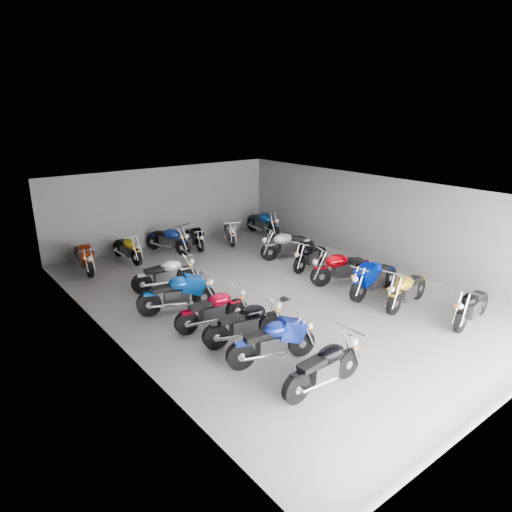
# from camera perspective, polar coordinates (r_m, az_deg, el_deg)

# --- Properties ---
(ground) EXTENTS (14.00, 14.00, 0.00)m
(ground) POSITION_cam_1_polar(r_m,az_deg,el_deg) (14.21, 2.11, -4.79)
(ground) COLOR gray
(ground) RESTS_ON ground
(wall_back) EXTENTS (10.00, 0.10, 3.20)m
(wall_back) POSITION_cam_1_polar(r_m,az_deg,el_deg) (19.37, -11.36, 6.12)
(wall_back) COLOR slate
(wall_back) RESTS_ON ground
(wall_left) EXTENTS (0.10, 14.00, 3.20)m
(wall_left) POSITION_cam_1_polar(r_m,az_deg,el_deg) (11.27, -17.68, -3.23)
(wall_left) COLOR slate
(wall_left) RESTS_ON ground
(wall_right) EXTENTS (0.10, 14.00, 3.20)m
(wall_right) POSITION_cam_1_polar(r_m,az_deg,el_deg) (17.21, 15.06, 4.33)
(wall_right) COLOR slate
(wall_right) RESTS_ON ground
(ceiling) EXTENTS (10.00, 14.00, 0.04)m
(ceiling) POSITION_cam_1_polar(r_m,az_deg,el_deg) (13.28, 2.27, 8.10)
(ceiling) COLOR black
(ceiling) RESTS_ON wall_back
(drain_grate) EXTENTS (0.32, 0.32, 0.01)m
(drain_grate) POSITION_cam_1_polar(r_m,az_deg,el_deg) (13.86, 3.45, -5.40)
(drain_grate) COLOR black
(drain_grate) RESTS_ON ground
(motorcycle_left_a) EXTENTS (2.10, 0.41, 0.92)m
(motorcycle_left_a) POSITION_cam_1_polar(r_m,az_deg,el_deg) (9.66, 8.50, -13.56)
(motorcycle_left_a) COLOR black
(motorcycle_left_a) RESTS_ON ground
(motorcycle_left_b) EXTENTS (2.13, 0.72, 0.95)m
(motorcycle_left_b) POSITION_cam_1_polar(r_m,az_deg,el_deg) (10.45, 2.13, -10.60)
(motorcycle_left_b) COLOR black
(motorcycle_left_b) RESTS_ON ground
(motorcycle_left_c) EXTENTS (2.11, 0.64, 0.94)m
(motorcycle_left_c) POSITION_cam_1_polar(r_m,az_deg,el_deg) (11.26, -1.39, -8.38)
(motorcycle_left_c) COLOR black
(motorcycle_left_c) RESTS_ON ground
(motorcycle_left_d) EXTENTS (2.08, 0.48, 0.91)m
(motorcycle_left_d) POSITION_cam_1_polar(r_m,az_deg,el_deg) (12.04, -5.41, -6.70)
(motorcycle_left_d) COLOR black
(motorcycle_left_d) RESTS_ON ground
(motorcycle_left_e) EXTENTS (2.18, 0.81, 0.98)m
(motorcycle_left_e) POSITION_cam_1_polar(r_m,az_deg,el_deg) (13.06, -9.79, -4.65)
(motorcycle_left_e) COLOR black
(motorcycle_left_e) RESTS_ON ground
(motorcycle_left_f) EXTENTS (2.10, 0.54, 0.93)m
(motorcycle_left_f) POSITION_cam_1_polar(r_m,az_deg,el_deg) (14.69, -11.28, -2.23)
(motorcycle_left_f) COLOR black
(motorcycle_left_f) RESTS_ON ground
(motorcycle_right_a) EXTENTS (2.10, 0.50, 0.92)m
(motorcycle_right_a) POSITION_cam_1_polar(r_m,az_deg,el_deg) (13.48, 25.37, -5.65)
(motorcycle_right_a) COLOR black
(motorcycle_right_a) RESTS_ON ground
(motorcycle_right_b) EXTENTS (2.20, 0.54, 0.97)m
(motorcycle_right_b) POSITION_cam_1_polar(r_m,az_deg,el_deg) (13.87, 18.31, -3.99)
(motorcycle_right_b) COLOR black
(motorcycle_right_b) RESTS_ON ground
(motorcycle_right_c) EXTENTS (2.33, 0.51, 1.03)m
(motorcycle_right_c) POSITION_cam_1_polar(r_m,az_deg,el_deg) (14.41, 14.51, -2.65)
(motorcycle_right_c) COLOR black
(motorcycle_right_c) RESTS_ON ground
(motorcycle_right_d) EXTENTS (2.20, 0.89, 1.00)m
(motorcycle_right_d) POSITION_cam_1_polar(r_m,az_deg,el_deg) (15.10, 10.71, -1.46)
(motorcycle_right_d) COLOR black
(motorcycle_right_d) RESTS_ON ground
(motorcycle_right_e) EXTENTS (1.97, 0.58, 0.87)m
(motorcycle_right_e) POSITION_cam_1_polar(r_m,az_deg,el_deg) (16.38, 6.80, 0.05)
(motorcycle_right_e) COLOR black
(motorcycle_right_e) RESTS_ON ground
(motorcycle_right_f) EXTENTS (2.19, 0.73, 0.98)m
(motorcycle_right_f) POSITION_cam_1_polar(r_m,az_deg,el_deg) (17.38, 3.93, 1.43)
(motorcycle_right_f) COLOR black
(motorcycle_right_f) RESTS_ON ground
(motorcycle_back_a) EXTENTS (0.47, 2.18, 0.96)m
(motorcycle_back_a) POSITION_cam_1_polar(r_m,az_deg,el_deg) (17.05, -20.75, -0.14)
(motorcycle_back_a) COLOR black
(motorcycle_back_a) RESTS_ON ground
(motorcycle_back_b) EXTENTS (0.44, 2.04, 0.90)m
(motorcycle_back_b) POSITION_cam_1_polar(r_m,az_deg,el_deg) (17.69, -15.78, 0.91)
(motorcycle_back_b) COLOR black
(motorcycle_back_b) RESTS_ON ground
(motorcycle_back_c) EXTENTS (0.90, 2.13, 0.98)m
(motorcycle_back_c) POSITION_cam_1_polar(r_m,az_deg,el_deg) (18.35, -10.91, 2.03)
(motorcycle_back_c) COLOR black
(motorcycle_back_c) RESTS_ON ground
(motorcycle_back_d) EXTENTS (0.46, 1.87, 0.82)m
(motorcycle_back_d) POSITION_cam_1_polar(r_m,az_deg,el_deg) (18.82, -7.73, 2.34)
(motorcycle_back_d) COLOR black
(motorcycle_back_d) RESTS_ON ground
(motorcycle_back_e) EXTENTS (0.87, 1.76, 0.82)m
(motorcycle_back_e) POSITION_cam_1_polar(r_m,az_deg,el_deg) (19.40, -3.30, 2.97)
(motorcycle_back_e) COLOR black
(motorcycle_back_e) RESTS_ON ground
(motorcycle_back_f) EXTENTS (0.52, 2.39, 1.05)m
(motorcycle_back_f) POSITION_cam_1_polar(r_m,az_deg,el_deg) (20.43, 0.89, 4.14)
(motorcycle_back_f) COLOR black
(motorcycle_back_f) RESTS_ON ground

